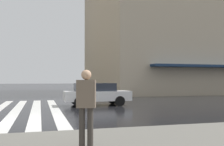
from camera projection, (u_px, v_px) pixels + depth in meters
ground_plane at (41, 121)px, 10.27m from camera, size 220.00×220.00×0.00m
zebra_crossing at (16, 110)px, 13.80m from camera, size 13.00×4.50×0.01m
haussmann_block_corner at (167, 26)px, 36.73m from camera, size 21.12×20.08×18.69m
car_white at (96, 93)px, 16.50m from camera, size 1.85×4.10×1.41m
pedestrian_by_billboard at (86, 102)px, 5.65m from camera, size 0.35×0.45×1.68m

